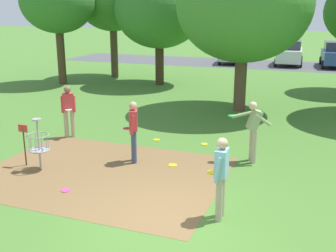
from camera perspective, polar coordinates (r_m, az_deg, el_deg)
The scene contains 19 objects.
ground_plane at distance 8.38m, azimuth -0.05°, elevation -13.35°, with size 160.00×160.00×0.00m, color #47752D.
dirt_tee_pad at distance 10.84m, azimuth -9.00°, elevation -6.49°, with size 6.14×4.68×0.01m, color brown.
disc_golf_basket at distance 11.27m, azimuth -17.74°, elevation -2.12°, with size 0.98×0.58×1.39m.
player_foreground_watching at distance 13.82m, azimuth -13.65°, elevation 2.37°, with size 0.48×0.45×1.71m.
player_throwing at distance 11.23m, azimuth -4.83°, elevation -0.33°, with size 0.45×0.49×1.71m.
player_waiting_left at distance 11.44m, azimuth 11.76°, elevation -0.21°, with size 1.17×0.49×1.71m.
player_waiting_right at distance 8.22m, azimuth 7.39°, elevation -6.60°, with size 0.40×0.47×1.71m.
frisbee_by_tee at distance 12.97m, azimuth 5.08°, elevation -2.52°, with size 0.22×0.22×0.02m, color gold.
frisbee_far_left at distance 10.01m, azimuth -14.06°, elevation -8.68°, with size 0.21×0.21×0.02m, color #E53D99.
frisbee_far_right at distance 11.22m, azimuth 0.64°, elevation -5.46°, with size 0.24×0.24×0.02m, color gold.
frisbee_scattered_a at distance 13.34m, azimuth -1.61°, elevation -1.94°, with size 0.22×0.22×0.02m, color gold.
tree_near_left at distance 26.00m, azimuth -7.73°, elevation 16.79°, with size 4.22×4.22×6.39m.
tree_near_right at distance 17.06m, azimuth 10.52°, elevation 16.25°, with size 5.36×5.36×6.56m.
tree_mid_left at distance 24.03m, azimuth -15.12°, elevation 16.33°, with size 4.04×4.04×6.24m.
tree_far_left at distance 22.99m, azimuth -1.22°, elevation 15.78°, with size 4.82×4.82×6.12m.
parking_lot_strip at distance 32.67m, azimuth 15.98°, elevation 8.09°, with size 36.00×6.00×0.01m, color #4C4C51.
parked_car_leftmost at distance 33.26m, azimuth 9.10°, elevation 10.22°, with size 2.29×4.36×1.84m.
parked_car_center_left at distance 32.96m, azimuth 16.51°, elevation 9.72°, with size 2.13×4.28×1.84m.
parked_car_center_right at distance 32.93m, azimuth 22.25°, elevation 9.20°, with size 2.19×4.31×1.84m.
Camera 1 is at (2.57, -6.85, 4.09)m, focal length 43.88 mm.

